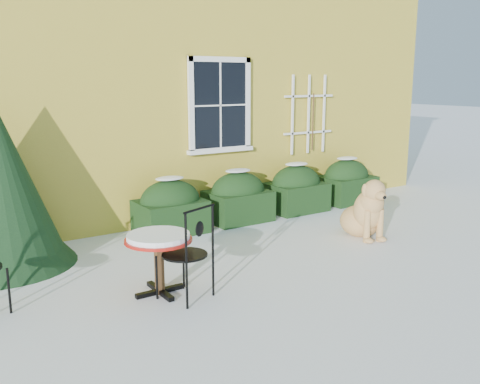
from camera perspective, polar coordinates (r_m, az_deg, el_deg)
ground at (r=6.81m, az=4.75°, el=-8.89°), size 80.00×80.00×0.00m
house at (r=12.63m, az=-15.93°, el=15.14°), size 12.40×8.40×6.40m
hedge_row at (r=9.61m, az=3.01°, el=-0.17°), size 4.95×0.80×0.91m
bistro_table at (r=6.14m, az=-8.68°, el=-5.50°), size 0.77×0.77×0.71m
patio_chair_near at (r=5.98m, az=-5.59°, el=-6.44°), size 0.61×0.61×1.08m
dog at (r=8.48m, az=13.27°, el=-2.19°), size 0.77×1.04×0.98m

